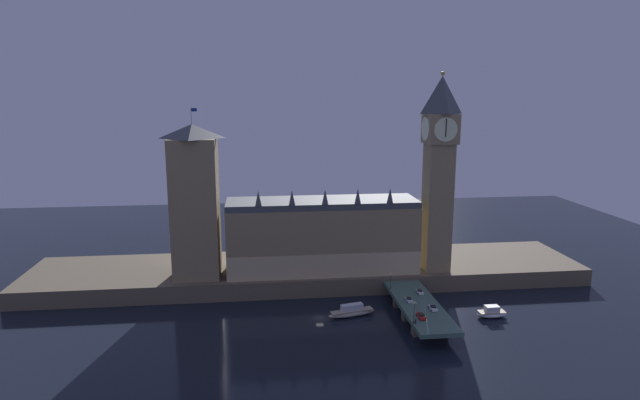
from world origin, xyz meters
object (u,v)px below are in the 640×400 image
object	(u,v)px
car_northbound_trail	(421,316)
car_northbound_lead	(409,300)
car_southbound_lead	(433,308)
car_southbound_trail	(420,292)
clock_tower	(439,168)
boat_upstream	(352,312)
victoria_tower	(195,201)
street_lamp_near	(414,310)
pedestrian_near_rail	(416,321)
boat_downstream	(492,313)
street_lamp_far	(390,279)

from	to	relation	value
car_northbound_trail	car_northbound_lead	bearing A→B (deg)	90.00
car_southbound_lead	car_southbound_trail	size ratio (longest dim) A/B	1.06
clock_tower	car_southbound_trail	bearing A→B (deg)	-119.96
car_southbound_lead	boat_upstream	bearing A→B (deg)	157.13
clock_tower	victoria_tower	xyz separation A→B (m)	(-91.81, 3.59, -11.59)
car_southbound_lead	street_lamp_near	bearing A→B (deg)	-134.60
car_southbound_trail	car_northbound_trail	bearing A→B (deg)	-106.02
victoria_tower	pedestrian_near_rail	bearing A→B (deg)	-35.56
boat_downstream	car_northbound_trail	bearing A→B (deg)	-159.90
boat_upstream	street_lamp_near	bearing A→B (deg)	-51.73
car_southbound_lead	street_lamp_near	xyz separation A→B (m)	(-9.23, -9.36, 3.77)
street_lamp_near	boat_downstream	world-z (taller)	street_lamp_near
pedestrian_near_rail	car_northbound_trail	bearing A→B (deg)	54.02
boat_downstream	street_lamp_far	bearing A→B (deg)	153.53
car_northbound_lead	car_northbound_trail	xyz separation A→B (m)	(0.00, -13.67, 0.02)
car_northbound_trail	car_southbound_trail	size ratio (longest dim) A/B	1.12
car_southbound_lead	pedestrian_near_rail	world-z (taller)	pedestrian_near_rail
clock_tower	car_northbound_lead	xyz separation A→B (m)	(-18.61, -28.91, -40.77)
boat_upstream	boat_downstream	bearing A→B (deg)	-7.36
pedestrian_near_rail	street_lamp_far	bearing A→B (deg)	90.76
car_northbound_lead	street_lamp_far	bearing A→B (deg)	105.23
car_northbound_trail	car_southbound_lead	bearing A→B (deg)	44.95
car_southbound_trail	boat_downstream	size ratio (longest dim) A/B	0.41
car_southbound_lead	boat_downstream	size ratio (longest dim) A/B	0.43
street_lamp_near	car_southbound_trail	bearing A→B (deg)	68.96
car_northbound_lead	street_lamp_near	size ratio (longest dim) A/B	0.58
victoria_tower	pedestrian_near_rail	size ratio (longest dim) A/B	36.22
victoria_tower	car_northbound_lead	distance (m)	85.24
car_southbound_lead	car_southbound_trail	bearing A→B (deg)	90.00
victoria_tower	street_lamp_near	distance (m)	89.39
car_southbound_trail	pedestrian_near_rail	bearing A→B (deg)	-109.77
car_northbound_lead	pedestrian_near_rail	xyz separation A→B (m)	(-2.94, -17.73, 0.30)
clock_tower	car_southbound_lead	size ratio (longest dim) A/B	17.09
street_lamp_near	boat_downstream	distance (m)	35.37
car_northbound_lead	car_southbound_trail	xyz separation A→B (m)	(5.89, 6.84, 0.02)
car_northbound_lead	car_southbound_lead	distance (m)	9.77
car_northbound_trail	boat_downstream	world-z (taller)	car_northbound_trail
car_northbound_lead	boat_upstream	size ratio (longest dim) A/B	0.24
car_southbound_trail	street_lamp_far	size ratio (longest dim) A/B	0.69
car_northbound_lead	pedestrian_near_rail	bearing A→B (deg)	-99.43
car_northbound_trail	car_southbound_trail	xyz separation A→B (m)	(5.89, 20.51, -0.01)
pedestrian_near_rail	car_northbound_lead	bearing A→B (deg)	80.57
car_northbound_trail	car_southbound_lead	size ratio (longest dim) A/B	1.05
car_northbound_lead	car_southbound_lead	xyz separation A→B (m)	(5.89, -7.80, 0.01)
car_northbound_lead	boat_downstream	xyz separation A→B (m)	(28.12, -3.39, -4.70)
car_northbound_lead	car_southbound_lead	world-z (taller)	car_southbound_lead
pedestrian_near_rail	boat_downstream	bearing A→B (deg)	24.79
boat_upstream	car_northbound_trail	bearing A→B (deg)	-40.74
clock_tower	boat_downstream	xyz separation A→B (m)	(9.51, -32.29, -45.47)
boat_upstream	victoria_tower	bearing A→B (deg)	151.19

